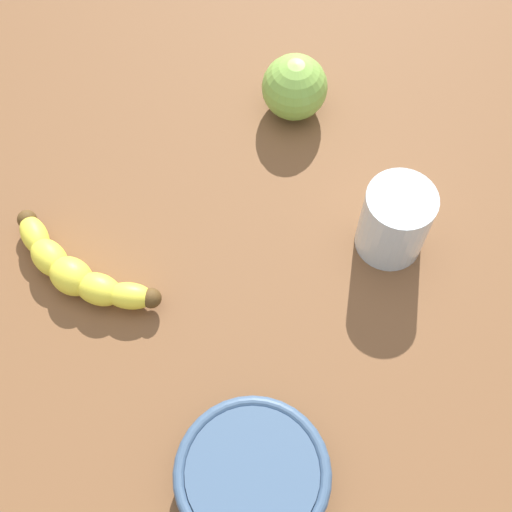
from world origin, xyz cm
name	(u,v)px	position (x,y,z in cm)	size (l,w,h in cm)	color
wooden_tabletop	(211,254)	(0.00, 0.00, 1.50)	(120.00, 120.00, 3.00)	brown
banana	(76,271)	(-9.57, -11.11, 4.98)	(19.58, 6.14, 3.97)	yellow
smoothie_glass	(395,221)	(16.21, 11.81, 7.55)	(7.49, 7.49, 9.20)	silver
ceramic_bowl	(252,476)	(18.14, -18.27, 5.48)	(14.58, 14.58, 4.12)	#3D5675
green_apple_fruit	(295,87)	(-2.87, 21.88, 6.99)	(7.97, 7.97, 7.97)	#84B747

